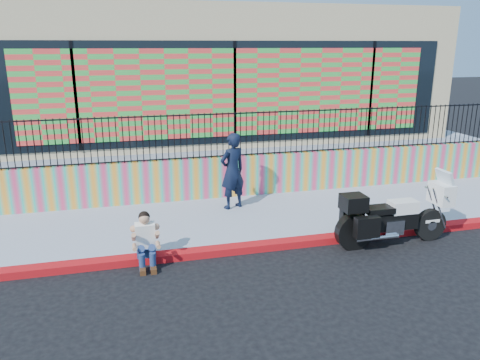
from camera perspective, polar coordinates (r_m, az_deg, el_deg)
name	(u,v)px	position (r m, az deg, el deg)	size (l,w,h in m)	color
ground	(281,247)	(10.08, 5.04, -8.17)	(90.00, 90.00, 0.00)	black
red_curb	(281,244)	(10.05, 5.05, -7.78)	(16.00, 0.30, 0.15)	#B00C18
sidewalk	(259,217)	(11.50, 2.34, -4.56)	(16.00, 3.00, 0.15)	#99A1B7
mural_wall	(243,176)	(12.77, 0.32, 0.53)	(16.00, 0.20, 1.10)	#E43C69
metal_fence	(243,134)	(12.51, 0.33, 5.61)	(15.80, 0.04, 1.20)	black
elevated_platform	(208,142)	(17.63, -3.89, 4.64)	(16.00, 10.00, 1.25)	#99A1B7
storefront_building	(208,71)	(17.09, -3.93, 13.15)	(14.00, 8.06, 4.00)	tan
police_motorcycle	(392,215)	(10.45, 18.03, -4.11)	(2.54, 0.84, 1.58)	black
police_officer	(232,171)	(11.65, -0.93, 1.11)	(0.70, 0.46, 1.93)	black
seated_man	(146,245)	(9.22, -11.38, -7.79)	(0.54, 0.71, 1.06)	navy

